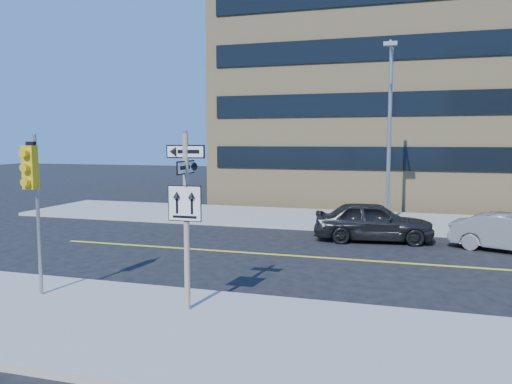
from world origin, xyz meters
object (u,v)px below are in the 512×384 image
(sign_pole, at_px, (186,210))
(streetlight_a, at_px, (389,124))
(parked_car_b, at_px, (511,233))
(traffic_signal, at_px, (32,180))
(parked_car_a, at_px, (373,221))

(sign_pole, relative_size, streetlight_a, 0.51)
(parked_car_b, relative_size, streetlight_a, 0.51)
(sign_pole, xyz_separation_m, streetlight_a, (4.00, 13.27, 2.32))
(sign_pole, xyz_separation_m, traffic_signal, (-4.00, -0.15, 0.59))
(sign_pole, bearing_deg, traffic_signal, -177.89)
(traffic_signal, distance_m, streetlight_a, 15.72)
(sign_pole, distance_m, parked_car_a, 10.69)
(parked_car_a, bearing_deg, parked_car_b, -103.74)
(parked_car_a, xyz_separation_m, streetlight_a, (0.43, 3.33, 3.96))
(sign_pole, distance_m, streetlight_a, 14.05)
(parked_car_b, bearing_deg, streetlight_a, 68.50)
(sign_pole, relative_size, traffic_signal, 1.02)
(sign_pole, bearing_deg, parked_car_a, 70.26)
(parked_car_a, bearing_deg, sign_pole, 153.40)
(parked_car_a, relative_size, streetlight_a, 0.58)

